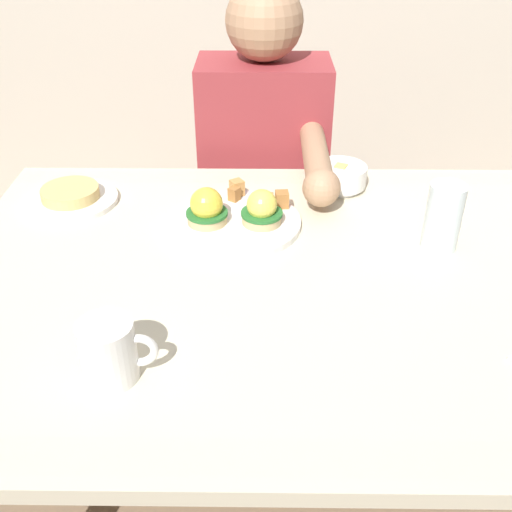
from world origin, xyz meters
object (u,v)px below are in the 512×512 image
Objects in this scene: eggs_benedict_plate at (234,216)px; side_plate at (71,197)px; dining_table at (272,321)px; water_glass_near at (443,221)px; fruit_bowl at (340,176)px; coffee_mug at (110,350)px; diner_person at (265,176)px.

eggs_benedict_plate reaches higher than side_plate.
eggs_benedict_plate is at bearing 113.59° from dining_table.
eggs_benedict_plate is at bearing 169.46° from water_glass_near.
coffee_mug is at bearing -122.55° from fruit_bowl.
fruit_bowl is at bearing 7.33° from side_plate.
diner_person is (0.22, 0.86, -0.14)m from coffee_mug.
eggs_benedict_plate is 0.41m from water_glass_near.
coffee_mug is at bearing -147.04° from water_glass_near.
fruit_bowl is 0.60m from side_plate.
eggs_benedict_plate is 2.25× the size of fruit_bowl.
dining_table is 1.05× the size of diner_person.
water_glass_near reaches higher than dining_table.
coffee_mug is 0.85× the size of water_glass_near.
side_plate is at bearing -142.07° from diner_person.
dining_table is at bearing -66.41° from eggs_benedict_plate.
eggs_benedict_plate is at bearing -98.28° from diner_person.
dining_table is 0.38m from coffee_mug.
water_glass_near is (0.55, 0.36, 0.01)m from coffee_mug.
diner_person is at bearing 91.30° from dining_table.
fruit_bowl is 0.72m from coffee_mug.
eggs_benedict_plate is at bearing -15.16° from side_plate.
eggs_benedict_plate is 1.35× the size of side_plate.
diner_person is at bearing 37.93° from side_plate.
coffee_mug is (-0.23, -0.26, 0.16)m from dining_table.
diner_person is (0.42, 0.33, -0.10)m from side_plate.
diner_person is (-0.17, 0.25, -0.12)m from fruit_bowl.
water_glass_near is at bearing 17.27° from dining_table.
eggs_benedict_plate is 0.29m from fruit_bowl.
side_plate is at bearing 111.02° from coffee_mug.
eggs_benedict_plate is 0.37m from side_plate.
diner_person reaches higher than eggs_benedict_plate.
diner_person reaches higher than dining_table.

